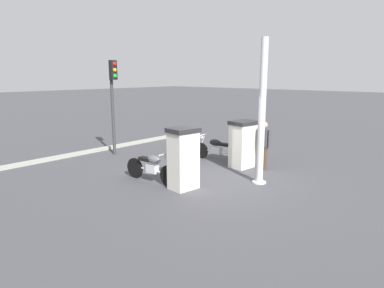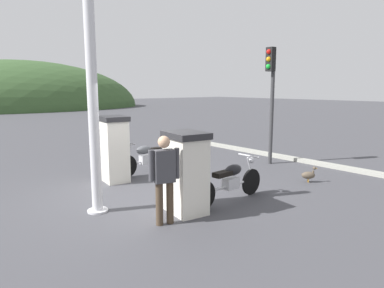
{
  "view_description": "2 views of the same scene",
  "coord_description": "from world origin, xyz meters",
  "px_view_note": "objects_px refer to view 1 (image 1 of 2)",
  "views": [
    {
      "loc": [
        -6.07,
        8.05,
        3.09
      ],
      "look_at": [
        1.13,
        -0.15,
        0.86
      ],
      "focal_mm": 31.66,
      "sensor_mm": 36.0,
      "label": 1
    },
    {
      "loc": [
        -4.03,
        -6.57,
        2.42
      ],
      "look_at": [
        1.56,
        0.21,
        0.98
      ],
      "focal_mm": 32.43,
      "sensor_mm": 36.0,
      "label": 2
    }
  ],
  "objects_px": {
    "motorcycle_near_pump": "(217,149)",
    "fuel_pump_near": "(243,144)",
    "roadside_traffic_light": "(113,91)",
    "wandering_duck": "(170,145)",
    "fuel_pump_far": "(183,158)",
    "canopy_support_pole": "(262,116)",
    "attendant_person": "(264,142)",
    "motorcycle_far_pump": "(152,167)"
  },
  "relations": [
    {
      "from": "motorcycle_far_pump",
      "to": "wandering_duck",
      "type": "height_order",
      "value": "motorcycle_far_pump"
    },
    {
      "from": "fuel_pump_far",
      "to": "canopy_support_pole",
      "type": "height_order",
      "value": "canopy_support_pole"
    },
    {
      "from": "attendant_person",
      "to": "roadside_traffic_light",
      "type": "bearing_deg",
      "value": 19.9
    },
    {
      "from": "roadside_traffic_light",
      "to": "canopy_support_pole",
      "type": "height_order",
      "value": "canopy_support_pole"
    },
    {
      "from": "motorcycle_near_pump",
      "to": "motorcycle_far_pump",
      "type": "xyz_separation_m",
      "value": [
        -0.07,
        3.23,
        -0.01
      ]
    },
    {
      "from": "fuel_pump_far",
      "to": "canopy_support_pole",
      "type": "xyz_separation_m",
      "value": [
        -1.33,
        -1.82,
        1.11
      ]
    },
    {
      "from": "fuel_pump_far",
      "to": "attendant_person",
      "type": "bearing_deg",
      "value": -101.84
    },
    {
      "from": "fuel_pump_far",
      "to": "motorcycle_far_pump",
      "type": "relative_size",
      "value": 0.85
    },
    {
      "from": "motorcycle_near_pump",
      "to": "motorcycle_far_pump",
      "type": "bearing_deg",
      "value": 91.19
    },
    {
      "from": "fuel_pump_far",
      "to": "canopy_support_pole",
      "type": "relative_size",
      "value": 0.42
    },
    {
      "from": "motorcycle_far_pump",
      "to": "canopy_support_pole",
      "type": "relative_size",
      "value": 0.49
    },
    {
      "from": "motorcycle_far_pump",
      "to": "roadside_traffic_light",
      "type": "xyz_separation_m",
      "value": [
        3.68,
        -1.41,
        2.03
      ]
    },
    {
      "from": "wandering_duck",
      "to": "canopy_support_pole",
      "type": "xyz_separation_m",
      "value": [
        -5.1,
        1.45,
        1.77
      ]
    },
    {
      "from": "roadside_traffic_light",
      "to": "wandering_duck",
      "type": "bearing_deg",
      "value": -115.48
    },
    {
      "from": "motorcycle_near_pump",
      "to": "canopy_support_pole",
      "type": "height_order",
      "value": "canopy_support_pole"
    },
    {
      "from": "fuel_pump_near",
      "to": "wandering_duck",
      "type": "height_order",
      "value": "fuel_pump_near"
    },
    {
      "from": "fuel_pump_near",
      "to": "roadside_traffic_light",
      "type": "distance_m",
      "value": 5.33
    },
    {
      "from": "roadside_traffic_light",
      "to": "canopy_support_pole",
      "type": "relative_size",
      "value": 0.89
    },
    {
      "from": "fuel_pump_near",
      "to": "canopy_support_pole",
      "type": "relative_size",
      "value": 0.39
    },
    {
      "from": "attendant_person",
      "to": "wandering_duck",
      "type": "relative_size",
      "value": 3.79
    },
    {
      "from": "motorcycle_near_pump",
      "to": "wandering_duck",
      "type": "relative_size",
      "value": 5.01
    },
    {
      "from": "motorcycle_far_pump",
      "to": "attendant_person",
      "type": "bearing_deg",
      "value": -117.3
    },
    {
      "from": "motorcycle_near_pump",
      "to": "fuel_pump_near",
      "type": "bearing_deg",
      "value": 175.78
    },
    {
      "from": "roadside_traffic_light",
      "to": "canopy_support_pole",
      "type": "distance_m",
      "value": 6.14
    },
    {
      "from": "motorcycle_near_pump",
      "to": "roadside_traffic_light",
      "type": "distance_m",
      "value": 4.53
    },
    {
      "from": "fuel_pump_near",
      "to": "motorcycle_near_pump",
      "type": "relative_size",
      "value": 0.75
    },
    {
      "from": "fuel_pump_near",
      "to": "wandering_duck",
      "type": "bearing_deg",
      "value": -4.8
    },
    {
      "from": "roadside_traffic_light",
      "to": "motorcycle_far_pump",
      "type": "bearing_deg",
      "value": 159.08
    },
    {
      "from": "motorcycle_near_pump",
      "to": "wandering_duck",
      "type": "bearing_deg",
      "value": -5.05
    },
    {
      "from": "canopy_support_pole",
      "to": "wandering_duck",
      "type": "bearing_deg",
      "value": -15.87
    },
    {
      "from": "wandering_duck",
      "to": "canopy_support_pole",
      "type": "height_order",
      "value": "canopy_support_pole"
    },
    {
      "from": "fuel_pump_near",
      "to": "roadside_traffic_light",
      "type": "relative_size",
      "value": 0.44
    },
    {
      "from": "fuel_pump_far",
      "to": "motorcycle_far_pump",
      "type": "xyz_separation_m",
      "value": [
        1.07,
        0.19,
        -0.41
      ]
    },
    {
      "from": "fuel_pump_near",
      "to": "roadside_traffic_light",
      "type": "xyz_separation_m",
      "value": [
        4.76,
        1.74,
        1.68
      ]
    },
    {
      "from": "fuel_pump_far",
      "to": "motorcycle_near_pump",
      "type": "distance_m",
      "value": 3.27
    },
    {
      "from": "motorcycle_near_pump",
      "to": "roadside_traffic_light",
      "type": "bearing_deg",
      "value": 26.73
    },
    {
      "from": "attendant_person",
      "to": "canopy_support_pole",
      "type": "height_order",
      "value": "canopy_support_pole"
    },
    {
      "from": "motorcycle_near_pump",
      "to": "wandering_duck",
      "type": "distance_m",
      "value": 2.66
    },
    {
      "from": "fuel_pump_near",
      "to": "motorcycle_far_pump",
      "type": "relative_size",
      "value": 0.8
    },
    {
      "from": "motorcycle_far_pump",
      "to": "canopy_support_pole",
      "type": "height_order",
      "value": "canopy_support_pole"
    },
    {
      "from": "motorcycle_far_pump",
      "to": "motorcycle_near_pump",
      "type": "bearing_deg",
      "value": -88.81
    },
    {
      "from": "fuel_pump_near",
      "to": "motorcycle_far_pump",
      "type": "height_order",
      "value": "fuel_pump_near"
    }
  ]
}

